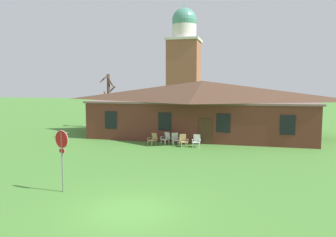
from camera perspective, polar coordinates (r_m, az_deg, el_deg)
name	(u,v)px	position (r m, az deg, el deg)	size (l,w,h in m)	color
ground_plane	(129,211)	(12.75, -7.02, -16.01)	(200.00, 200.00, 0.00)	#477F33
brick_building	(202,107)	(31.11, 6.08, 1.98)	(20.14, 10.40, 5.21)	brown
dome_tower	(184,65)	(51.86, 2.87, 9.54)	(5.18, 5.18, 17.79)	#93563D
stop_sign	(62,148)	(15.00, -18.33, -5.04)	(0.77, 0.27, 2.79)	slate
lawn_chair_by_porch	(153,139)	(25.73, -2.69, -3.63)	(0.82, 0.86, 0.96)	tan
lawn_chair_near_door	(166,138)	(26.17, -0.36, -3.47)	(0.82, 0.85, 0.96)	silver
lawn_chair_left_end	(175,139)	(25.84, 1.30, -3.59)	(0.81, 0.85, 0.96)	silver
lawn_chair_middle	(183,140)	(25.13, 2.73, -3.86)	(0.81, 0.85, 0.96)	tan
lawn_chair_right_end	(197,141)	(24.99, 5.10, -3.93)	(0.65, 0.68, 0.96)	white
bare_tree_beside_building	(109,99)	(36.74, -10.50, 3.46)	(1.54, 1.52, 6.09)	brown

